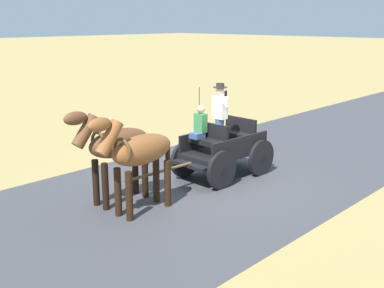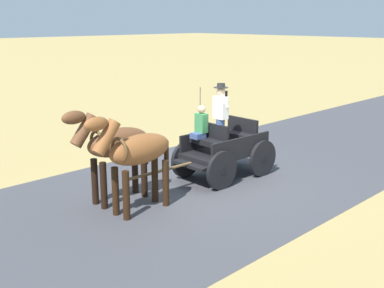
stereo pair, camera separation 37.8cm
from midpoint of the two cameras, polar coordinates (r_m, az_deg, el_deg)
name	(u,v)px [view 2 (the right image)]	position (r m, az deg, el deg)	size (l,w,h in m)	color
ground_plane	(220,180)	(12.48, 4.19, -4.28)	(200.00, 200.00, 0.00)	tan
road_surface	(220,180)	(12.48, 4.19, -4.26)	(6.63, 160.00, 0.01)	#424247
horse_drawn_carriage	(223,147)	(12.49, 4.51, -0.36)	(1.50, 4.51, 2.50)	black
horse_near_side	(136,152)	(10.10, -5.58, -0.98)	(0.58, 2.13, 2.21)	brown
horse_off_side	(114,145)	(10.74, -8.18, -0.12)	(0.63, 2.13, 2.21)	brown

